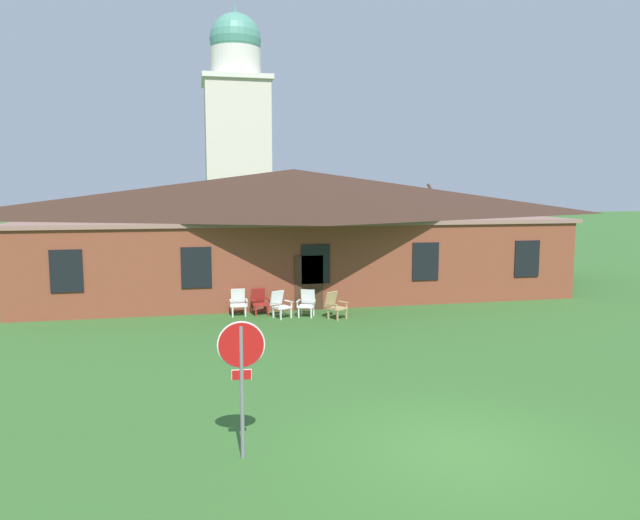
% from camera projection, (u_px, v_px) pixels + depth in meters
% --- Properties ---
extents(ground_plane, '(200.00, 200.00, 0.00)m').
position_uv_depth(ground_plane, '(459.00, 452.00, 10.31)').
color(ground_plane, '#336028').
extents(brick_building, '(23.15, 10.40, 5.52)m').
position_uv_depth(brick_building, '(294.00, 228.00, 27.09)').
color(brick_building, brown).
rests_on(brick_building, ground).
extents(dome_tower, '(5.18, 5.18, 18.72)m').
position_uv_depth(dome_tower, '(237.00, 138.00, 45.25)').
color(dome_tower, beige).
rests_on(dome_tower, ground).
extents(stop_sign, '(0.80, 0.09, 2.40)m').
position_uv_depth(stop_sign, '(241.00, 362.00, 9.88)').
color(stop_sign, slate).
rests_on(stop_sign, ground).
extents(lawn_chair_by_porch, '(0.64, 0.67, 0.96)m').
position_uv_depth(lawn_chair_by_porch, '(238.00, 302.00, 21.52)').
color(lawn_chair_by_porch, silver).
rests_on(lawn_chair_by_porch, ground).
extents(lawn_chair_near_door, '(0.71, 0.74, 0.96)m').
position_uv_depth(lawn_chair_near_door, '(259.00, 301.00, 21.66)').
color(lawn_chair_near_door, maroon).
rests_on(lawn_chair_near_door, ground).
extents(lawn_chair_left_end, '(0.82, 0.86, 0.96)m').
position_uv_depth(lawn_chair_left_end, '(280.00, 304.00, 21.13)').
color(lawn_chair_left_end, white).
rests_on(lawn_chair_left_end, ground).
extents(lawn_chair_middle, '(0.79, 0.83, 0.96)m').
position_uv_depth(lawn_chair_middle, '(307.00, 303.00, 21.34)').
color(lawn_chair_middle, white).
rests_on(lawn_chair_middle, ground).
extents(lawn_chair_right_end, '(0.85, 0.87, 0.96)m').
position_uv_depth(lawn_chair_right_end, '(335.00, 305.00, 20.95)').
color(lawn_chair_right_end, tan).
rests_on(lawn_chair_right_end, ground).
extents(bare_tree_beside_building, '(1.41, 1.67, 4.92)m').
position_uv_depth(bare_tree_beside_building, '(437.00, 230.00, 30.72)').
color(bare_tree_beside_building, brown).
rests_on(bare_tree_beside_building, ground).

